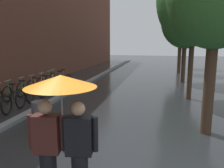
# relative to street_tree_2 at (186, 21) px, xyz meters

# --- Properties ---
(kerb_strip) EXTENTS (0.30, 36.00, 0.12)m
(kerb_strip) POSITION_rel_street_tree_2_xyz_m (-5.78, -1.35, -3.71)
(kerb_strip) COLOR slate
(kerb_strip) RESTS_ON ground
(street_tree_2) EXTENTS (2.96, 2.96, 5.47)m
(street_tree_2) POSITION_rel_street_tree_2_xyz_m (0.00, 0.00, 0.00)
(street_tree_2) COLOR #473323
(street_tree_2) RESTS_ON ground
(street_tree_3) EXTENTS (2.45, 2.45, 5.15)m
(street_tree_3) POSITION_rel_street_tree_2_xyz_m (0.06, 4.45, -0.07)
(street_tree_3) COLOR #473323
(street_tree_3) RESTS_ON ground
(street_tree_4) EXTENTS (2.64, 2.64, 5.43)m
(street_tree_4) POSITION_rel_street_tree_2_xyz_m (0.29, 8.38, 0.19)
(street_tree_4) COLOR #473323
(street_tree_4) RESTS_ON ground
(parked_bicycle_2) EXTENTS (1.11, 0.74, 0.96)m
(parked_bicycle_2) POSITION_rel_street_tree_2_xyz_m (-7.03, -7.25, -3.40)
(parked_bicycle_2) COLOR black
(parked_bicycle_2) RESTS_ON ground
(parked_bicycle_3) EXTENTS (1.15, 0.81, 0.96)m
(parked_bicycle_3) POSITION_rel_street_tree_2_xyz_m (-7.11, -6.52, -3.40)
(parked_bicycle_3) COLOR black
(parked_bicycle_3) RESTS_ON ground
(parked_bicycle_4) EXTENTS (1.15, 0.81, 0.96)m
(parked_bicycle_4) POSITION_rel_street_tree_2_xyz_m (-7.06, -5.67, -3.40)
(parked_bicycle_4) COLOR black
(parked_bicycle_4) RESTS_ON ground
(parked_bicycle_5) EXTENTS (1.12, 0.76, 0.96)m
(parked_bicycle_5) POSITION_rel_street_tree_2_xyz_m (-6.99, -4.99, -3.40)
(parked_bicycle_5) COLOR black
(parked_bicycle_5) RESTS_ON ground
(parked_bicycle_6) EXTENTS (1.10, 0.72, 0.96)m
(parked_bicycle_6) POSITION_rel_street_tree_2_xyz_m (-6.99, -4.11, -3.40)
(parked_bicycle_6) COLOR black
(parked_bicycle_6) RESTS_ON ground
(parked_bicycle_7) EXTENTS (1.10, 0.73, 0.96)m
(parked_bicycle_7) POSITION_rel_street_tree_2_xyz_m (-6.97, -3.31, -3.40)
(parked_bicycle_7) COLOR black
(parked_bicycle_7) RESTS_ON ground
(parked_bicycle_8) EXTENTS (1.09, 0.71, 0.96)m
(parked_bicycle_8) POSITION_rel_street_tree_2_xyz_m (-7.08, -2.63, -3.40)
(parked_bicycle_8) COLOR black
(parked_bicycle_8) RESTS_ON ground
(couple_under_umbrella) EXTENTS (1.08, 1.07, 2.03)m
(couple_under_umbrella) POSITION_rel_street_tree_2_xyz_m (-2.75, -11.56, -2.44)
(couple_under_umbrella) COLOR black
(couple_under_umbrella) RESTS_ON ground
(litter_bin) EXTENTS (0.44, 0.44, 0.85)m
(litter_bin) POSITION_rel_street_tree_2_xyz_m (-4.66, -9.03, -3.35)
(litter_bin) COLOR #4C4C51
(litter_bin) RESTS_ON ground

